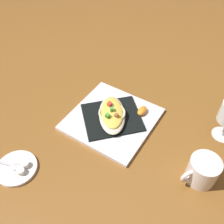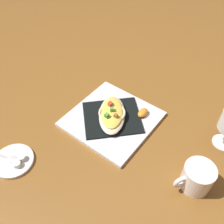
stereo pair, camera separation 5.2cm
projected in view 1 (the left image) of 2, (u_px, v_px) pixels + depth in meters
ground_plane at (112, 120)px, 0.91m from camera, size 2.60×2.60×0.00m
square_plate at (112, 119)px, 0.91m from camera, size 0.33×0.33×0.01m
folded_napkin at (112, 117)px, 0.90m from camera, size 0.26×0.25×0.01m
gratin_dish at (112, 113)px, 0.89m from camera, size 0.19×0.19×0.04m
orange_garnish at (141, 111)px, 0.91m from camera, size 0.07×0.06×0.02m
coffee_mug at (202, 171)px, 0.73m from camera, size 0.11×0.09×0.08m
creamer_saucer at (17, 168)px, 0.78m from camera, size 0.12×0.12×0.01m
spoon at (14, 166)px, 0.77m from camera, size 0.06×0.10×0.01m
creamer_cup_0 at (21, 171)px, 0.75m from camera, size 0.02×0.02×0.02m
creamer_cup_1 at (25, 165)px, 0.77m from camera, size 0.02×0.02×0.02m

